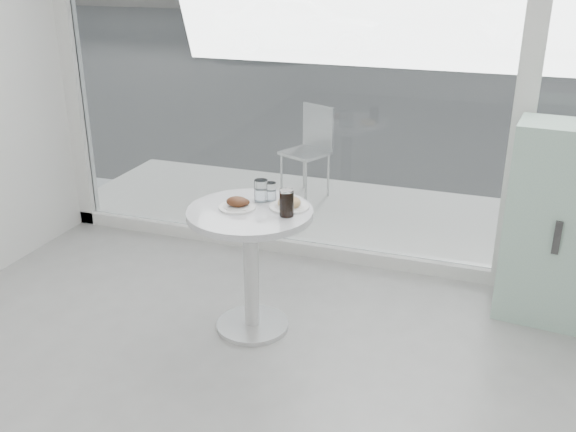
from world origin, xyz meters
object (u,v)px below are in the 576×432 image
at_px(mint_cabinet, 556,225).
at_px(water_tumbler_a, 261,192).
at_px(patio_chair, 310,145).
at_px(water_tumbler_b, 271,193).
at_px(main_table, 251,245).
at_px(plate_fritter, 238,204).
at_px(plate_donut, 289,204).
at_px(cola_glass, 287,203).
at_px(car_white, 300,23).

distance_m(mint_cabinet, water_tumbler_a, 1.77).
height_order(patio_chair, water_tumbler_b, water_tumbler_b).
bearing_deg(main_table, water_tumbler_b, 72.81).
height_order(mint_cabinet, plate_fritter, mint_cabinet).
bearing_deg(mint_cabinet, plate_donut, -150.60).
distance_m(plate_fritter, water_tumbler_a, 0.18).
relative_size(plate_fritter, water_tumbler_a, 1.64).
relative_size(mint_cabinet, patio_chair, 1.50).
distance_m(plate_donut, water_tumbler_a, 0.20).
relative_size(water_tumbler_b, cola_glass, 0.71).
relative_size(plate_donut, water_tumbler_a, 1.77).
bearing_deg(water_tumbler_a, main_table, -93.22).
xyz_separation_m(water_tumbler_b, cola_glass, (0.17, -0.20, 0.03)).
relative_size(mint_cabinet, plate_donut, 5.39).
xyz_separation_m(patio_chair, cola_glass, (0.57, -2.25, 0.33)).
distance_m(water_tumbler_a, cola_glass, 0.27).
xyz_separation_m(main_table, plate_donut, (0.20, 0.10, 0.24)).
height_order(plate_fritter, plate_donut, plate_fritter).
bearing_deg(water_tumbler_a, car_white, 107.45).
bearing_deg(cola_glass, patio_chair, 104.34).
xyz_separation_m(mint_cabinet, plate_donut, (-1.46, -0.64, 0.18)).
height_order(car_white, cola_glass, car_white).
bearing_deg(plate_donut, main_table, -152.31).
height_order(car_white, plate_donut, car_white).
relative_size(patio_chair, car_white, 0.21).
bearing_deg(plate_donut, cola_glass, -77.20).
height_order(plate_donut, water_tumbler_b, water_tumbler_b).
distance_m(main_table, cola_glass, 0.37).
height_order(plate_fritter, cola_glass, cola_glass).
bearing_deg(plate_donut, patio_chair, 104.42).
bearing_deg(car_white, plate_donut, -168.97).
xyz_separation_m(patio_chair, car_white, (-3.19, 9.20, 0.14)).
bearing_deg(cola_glass, main_table, 176.35).
xyz_separation_m(main_table, plate_fritter, (-0.07, 0.00, 0.25)).
bearing_deg(water_tumbler_a, patio_chair, 99.73).
bearing_deg(cola_glass, car_white, 108.20).
bearing_deg(plate_donut, car_white, 108.25).
bearing_deg(plate_donut, mint_cabinet, 23.68).
relative_size(water_tumbler_a, cola_glass, 0.85).
distance_m(mint_cabinet, cola_glass, 1.64).
xyz_separation_m(plate_donut, cola_glass, (0.03, -0.12, 0.05)).
bearing_deg(plate_fritter, water_tumbler_b, 54.74).
height_order(main_table, patio_chair, patio_chair).
xyz_separation_m(water_tumbler_a, cola_glass, (0.22, -0.17, 0.02)).
bearing_deg(car_white, plate_fritter, -170.37).
bearing_deg(plate_fritter, patio_chair, 97.03).
xyz_separation_m(main_table, car_white, (-3.54, 11.43, 0.11)).
bearing_deg(mint_cabinet, water_tumbler_b, -154.96).
height_order(patio_chair, water_tumbler_a, water_tumbler_a).
bearing_deg(patio_chair, car_white, 133.78).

